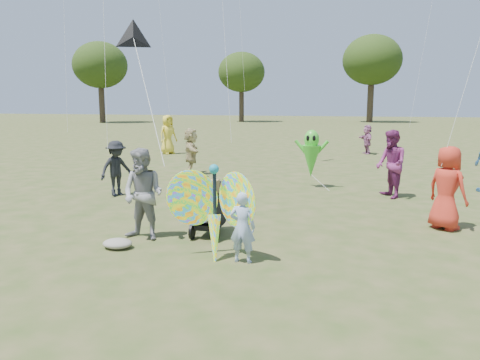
# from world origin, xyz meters

# --- Properties ---
(ground) EXTENTS (160.00, 160.00, 0.00)m
(ground) POSITION_xyz_m (0.00, 0.00, 0.00)
(ground) COLOR #51592B
(ground) RESTS_ON ground
(child_girl) EXTENTS (0.43, 0.28, 1.15)m
(child_girl) POSITION_xyz_m (0.22, 0.12, 0.58)
(child_girl) COLOR #98AED7
(child_girl) RESTS_ON ground
(adult_man) EXTENTS (0.91, 0.75, 1.72)m
(adult_man) POSITION_xyz_m (-1.89, 0.87, 0.86)
(adult_man) COLOR gray
(adult_man) RESTS_ON ground
(grey_bag) EXTENTS (0.53, 0.43, 0.17)m
(grey_bag) POSITION_xyz_m (-2.09, 0.23, 0.08)
(grey_bag) COLOR gray
(grey_bag) RESTS_ON ground
(crowd_a) EXTENTS (0.97, 0.95, 1.69)m
(crowd_a) POSITION_xyz_m (3.66, 3.14, 0.85)
(crowd_a) COLOR red
(crowd_a) RESTS_ON ground
(crowd_b) EXTENTS (0.97, 1.13, 1.51)m
(crowd_b) POSITION_xyz_m (-4.52, 4.44, 0.76)
(crowd_b) COLOR black
(crowd_b) RESTS_ON ground
(crowd_d) EXTENTS (1.03, 1.60, 1.64)m
(crowd_d) POSITION_xyz_m (-3.92, 8.49, 0.82)
(crowd_d) COLOR tan
(crowd_d) RESTS_ON ground
(crowd_e) EXTENTS (0.98, 1.09, 1.83)m
(crowd_e) POSITION_xyz_m (2.69, 6.14, 0.91)
(crowd_e) COLOR #7B2963
(crowd_e) RESTS_ON ground
(crowd_g) EXTENTS (1.01, 1.12, 1.92)m
(crowd_g) POSITION_xyz_m (-7.49, 14.47, 0.96)
(crowd_g) COLOR yellow
(crowd_g) RESTS_ON ground
(crowd_j) EXTENTS (0.89, 1.40, 1.44)m
(crowd_j) POSITION_xyz_m (2.00, 17.12, 0.72)
(crowd_j) COLOR #9D5A86
(crowd_j) RESTS_ON ground
(jogging_stroller) EXTENTS (0.54, 1.06, 1.09)m
(jogging_stroller) POSITION_xyz_m (-0.78, 1.49, 0.61)
(jogging_stroller) COLOR black
(jogging_stroller) RESTS_ON ground
(butterfly_kite) EXTENTS (1.74, 0.75, 1.76)m
(butterfly_kite) POSITION_xyz_m (-0.27, 0.20, 0.79)
(butterfly_kite) COLOR red
(butterfly_kite) RESTS_ON ground
(delta_kite_rig) EXTENTS (1.70, 1.65, 2.91)m
(delta_kite_rig) POSITION_xyz_m (-2.72, 2.29, 3.85)
(delta_kite_rig) COLOR black
(delta_kite_rig) RESTS_ON ground
(alien_kite) EXTENTS (1.12, 0.69, 1.74)m
(alien_kite) POSITION_xyz_m (0.46, 7.08, 0.97)
(alien_kite) COLOR green
(alien_kite) RESTS_ON ground
(tree_line) EXTENTS (91.78, 33.60, 10.79)m
(tree_line) POSITION_xyz_m (3.67, 44.99, 6.86)
(tree_line) COLOR #3A2D21
(tree_line) RESTS_ON ground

